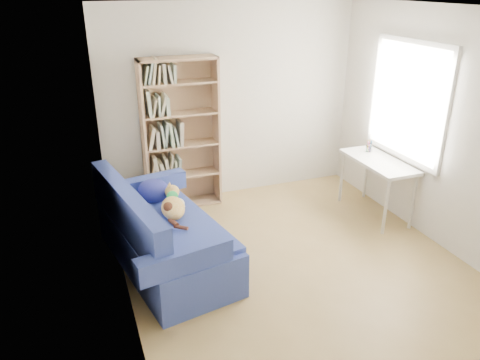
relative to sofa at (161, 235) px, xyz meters
name	(u,v)px	position (x,y,z in m)	size (l,w,h in m)	color
ground	(294,263)	(1.33, -0.48, -0.35)	(4.00, 4.00, 0.00)	olive
room_shell	(309,114)	(1.42, -0.45, 1.28)	(3.54, 4.04, 2.62)	silver
sofa	(161,235)	(0.00, 0.00, 0.00)	(1.24, 2.05, 0.93)	navy
bookshelf	(181,141)	(0.57, 1.35, 0.55)	(0.98, 0.31, 1.96)	#A87F5B
desk	(378,167)	(2.81, 0.21, 0.31)	(0.49, 1.07, 0.75)	white
pen_cup	(369,147)	(2.88, 0.53, 0.45)	(0.08, 0.08, 0.16)	white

